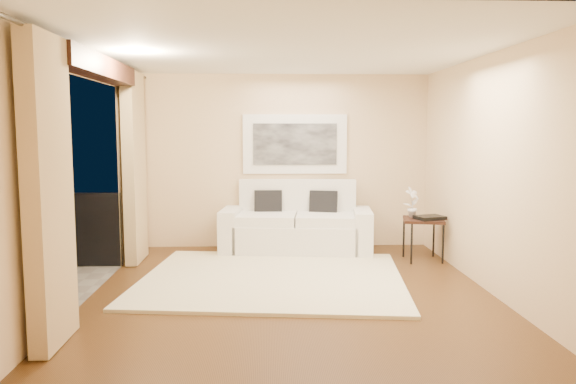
{
  "coord_description": "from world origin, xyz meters",
  "views": [
    {
      "loc": [
        -0.29,
        -6.3,
        1.84
      ],
      "look_at": [
        -0.01,
        0.83,
        1.05
      ],
      "focal_mm": 35.0,
      "sensor_mm": 36.0,
      "label": 1
    }
  ],
  "objects_px": {
    "orchid": "(412,202)",
    "bistro_table": "(14,234)",
    "ice_bucket": "(2,215)",
    "sofa": "(297,227)",
    "side_table": "(423,223)"
  },
  "relations": [
    {
      "from": "orchid",
      "to": "bistro_table",
      "type": "height_order",
      "value": "orchid"
    },
    {
      "from": "bistro_table",
      "to": "ice_bucket",
      "type": "relative_size",
      "value": 3.98
    },
    {
      "from": "bistro_table",
      "to": "ice_bucket",
      "type": "distance_m",
      "value": 0.29
    },
    {
      "from": "orchid",
      "to": "sofa",
      "type": "bearing_deg",
      "value": 161.32
    },
    {
      "from": "orchid",
      "to": "side_table",
      "type": "bearing_deg",
      "value": -41.98
    },
    {
      "from": "bistro_table",
      "to": "orchid",
      "type": "bearing_deg",
      "value": 19.44
    },
    {
      "from": "orchid",
      "to": "ice_bucket",
      "type": "relative_size",
      "value": 2.18
    },
    {
      "from": "orchid",
      "to": "bistro_table",
      "type": "bearing_deg",
      "value": -160.56
    },
    {
      "from": "side_table",
      "to": "ice_bucket",
      "type": "xyz_separation_m",
      "value": [
        -5.15,
        -1.45,
        0.36
      ]
    },
    {
      "from": "side_table",
      "to": "orchid",
      "type": "xyz_separation_m",
      "value": [
        -0.14,
        0.12,
        0.28
      ]
    },
    {
      "from": "side_table",
      "to": "bistro_table",
      "type": "relative_size",
      "value": 0.81
    },
    {
      "from": "sofa",
      "to": "side_table",
      "type": "xyz_separation_m",
      "value": [
        1.76,
        -0.67,
        0.16
      ]
    },
    {
      "from": "sofa",
      "to": "orchid",
      "type": "xyz_separation_m",
      "value": [
        1.62,
        -0.55,
        0.44
      ]
    },
    {
      "from": "side_table",
      "to": "ice_bucket",
      "type": "height_order",
      "value": "ice_bucket"
    },
    {
      "from": "sofa",
      "to": "ice_bucket",
      "type": "xyz_separation_m",
      "value": [
        -3.4,
        -2.12,
        0.52
      ]
    }
  ]
}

